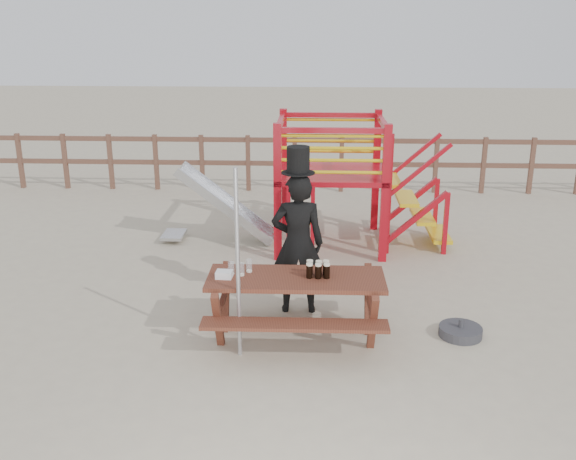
# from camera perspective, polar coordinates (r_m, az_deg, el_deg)

# --- Properties ---
(ground) EXTENTS (60.00, 60.00, 0.00)m
(ground) POSITION_cam_1_polar(r_m,az_deg,el_deg) (7.37, 2.49, -10.36)
(ground) COLOR #B5A98D
(ground) RESTS_ON ground
(back_fence) EXTENTS (15.09, 0.09, 1.20)m
(back_fence) POSITION_cam_1_polar(r_m,az_deg,el_deg) (13.76, 2.69, 6.45)
(back_fence) COLOR brown
(back_fence) RESTS_ON ground
(playground_fort) EXTENTS (4.71, 1.84, 2.10)m
(playground_fort) POSITION_cam_1_polar(r_m,az_deg,el_deg) (10.35, 3.36, 4.45)
(playground_fort) COLOR #AA0B16
(playground_fort) RESTS_ON ground
(picnic_table) EXTENTS (2.00, 1.39, 0.77)m
(picnic_table) POSITION_cam_1_polar(r_m,az_deg,el_deg) (7.33, 0.71, -6.24)
(picnic_table) COLOR brown
(picnic_table) RESTS_ON ground
(man_with_hat) EXTENTS (0.67, 0.46, 2.11)m
(man_with_hat) POSITION_cam_1_polar(r_m,az_deg,el_deg) (7.88, 0.87, -0.89)
(man_with_hat) COLOR black
(man_with_hat) RESTS_ON ground
(metal_pole) EXTENTS (0.05, 0.05, 2.11)m
(metal_pole) POSITION_cam_1_polar(r_m,az_deg,el_deg) (6.78, -4.48, -3.17)
(metal_pole) COLOR #B2B2B7
(metal_pole) RESTS_ON ground
(parasol_base) EXTENTS (0.50, 0.50, 0.21)m
(parasol_base) POSITION_cam_1_polar(r_m,az_deg,el_deg) (7.83, 15.07, -8.70)
(parasol_base) COLOR #323237
(parasol_base) RESTS_ON ground
(paper_bag) EXTENTS (0.19, 0.15, 0.08)m
(paper_bag) POSITION_cam_1_polar(r_m,az_deg,el_deg) (7.21, -5.70, -3.95)
(paper_bag) COLOR white
(paper_bag) RESTS_ON picnic_table
(stout_pints) EXTENTS (0.27, 0.18, 0.17)m
(stout_pints) POSITION_cam_1_polar(r_m,az_deg,el_deg) (7.20, 2.69, -3.50)
(stout_pints) COLOR black
(stout_pints) RESTS_ON picnic_table
(empty_glasses) EXTENTS (0.26, 0.18, 0.15)m
(empty_glasses) POSITION_cam_1_polar(r_m,az_deg,el_deg) (7.29, -4.24, -3.41)
(empty_glasses) COLOR silver
(empty_glasses) RESTS_ON picnic_table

